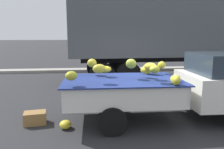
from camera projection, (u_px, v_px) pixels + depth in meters
ground at (152, 116)px, 5.93m from camera, size 220.00×220.00×0.00m
curb_strip at (116, 69)px, 13.51m from camera, size 80.00×0.80×0.16m
pickup_truck at (200, 85)px, 5.63m from camera, size 5.15×1.92×1.70m
semi_trailer at (197, 27)px, 10.24m from camera, size 12.08×3.00×3.95m
fallen_banana_bunch_near_tailgate at (65, 124)px, 5.10m from camera, size 0.35×0.36×0.20m
produce_crate at (35, 118)px, 5.36m from camera, size 0.57×0.44×0.30m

